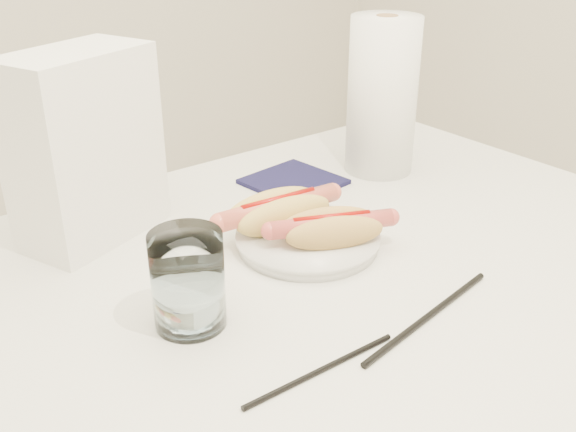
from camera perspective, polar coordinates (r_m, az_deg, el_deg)
table at (r=0.89m, az=0.14°, el=-8.19°), size 1.20×0.80×0.75m
plate at (r=0.91m, az=1.71°, el=-2.23°), size 0.22×0.22×0.02m
hotdog_left at (r=0.92m, az=-0.82°, el=0.36°), size 0.19×0.09×0.05m
hotdog_right at (r=0.88m, az=3.77°, el=-1.10°), size 0.16×0.11×0.05m
water_glass at (r=0.74m, az=-8.61°, el=-5.50°), size 0.08×0.08×0.11m
chopstick_near at (r=0.69m, az=2.86°, el=-13.11°), size 0.19×0.01×0.01m
chopstick_far at (r=0.78m, az=12.01°, el=-8.43°), size 0.24×0.05×0.01m
napkin_box at (r=0.94m, az=-17.11°, el=5.66°), size 0.22×0.17×0.26m
navy_napkin at (r=1.11m, az=0.47°, el=2.98°), size 0.15×0.15×0.01m
paper_towel_roll at (r=1.15m, az=8.12°, el=10.18°), size 0.14×0.14×0.26m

